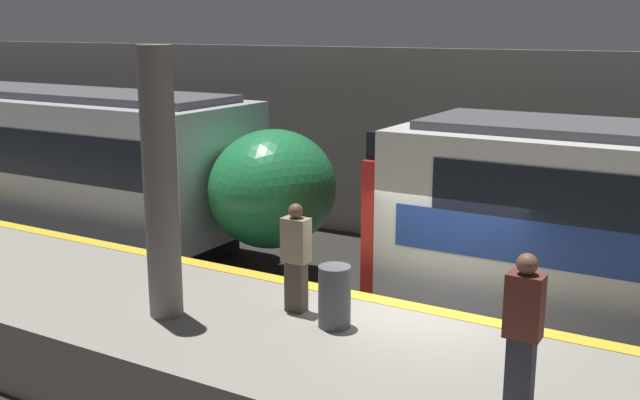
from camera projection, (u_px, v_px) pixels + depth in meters
name	position (u px, v px, depth m)	size (l,w,h in m)	color
ground_plane	(420.00, 373.00, 11.16)	(120.00, 120.00, 0.00)	#282623
platform	(367.00, 388.00, 9.54)	(40.00, 3.57, 1.09)	gray
station_rear_barrier	(541.00, 158.00, 16.01)	(50.00, 0.15, 4.55)	#9E998E
support_pillar_near	(161.00, 185.00, 10.12)	(0.47, 0.47, 3.73)	slate
person_waiting	(523.00, 327.00, 7.78)	(0.38, 0.24, 1.71)	#2D2D38
person_walking	(296.00, 255.00, 10.49)	(0.38, 0.24, 1.57)	#473D33
trash_bin	(335.00, 296.00, 10.03)	(0.44, 0.44, 0.85)	#4C4C51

